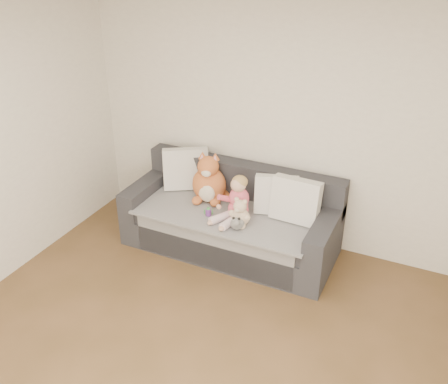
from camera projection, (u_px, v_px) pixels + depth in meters
name	position (u px, v px, depth m)	size (l,w,h in m)	color
room_shell	(195.00, 227.00, 3.31)	(5.00, 5.00, 5.00)	brown
sofa	(232.00, 221.00, 5.26)	(2.20, 0.94, 0.85)	#2B2C31
cushion_left	(186.00, 169.00, 5.49)	(0.54, 0.44, 0.47)	silver
cushion_right_back	(276.00, 195.00, 5.02)	(0.47, 0.31, 0.41)	silver
cushion_right_front	(296.00, 200.00, 4.88)	(0.49, 0.24, 0.45)	silver
toddler	(236.00, 201.00, 4.93)	(0.32, 0.46, 0.45)	#DE4E7E
plush_cat	(209.00, 182.00, 5.25)	(0.45, 0.43, 0.56)	#BB5529
teddy_bear	(240.00, 214.00, 4.83)	(0.24, 0.18, 0.30)	#D0B390
plush_cow	(237.00, 223.00, 4.79)	(0.13, 0.20, 0.16)	white
sippy_cup	(208.00, 211.00, 5.02)	(0.09, 0.07, 0.10)	#6F3590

